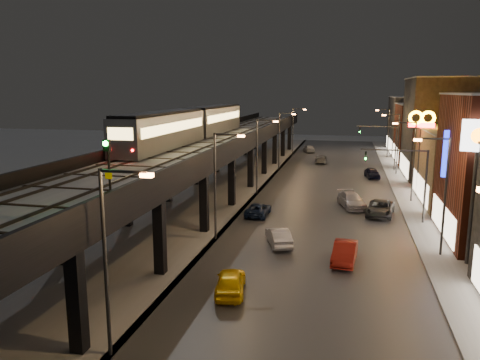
{
  "coord_description": "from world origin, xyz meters",
  "views": [
    {
      "loc": [
        9.84,
        -23.25,
        12.35
      ],
      "look_at": [
        1.17,
        14.05,
        5.0
      ],
      "focal_mm": 35.0,
      "sensor_mm": 36.0,
      "label": 1
    }
  ],
  "objects_px": {
    "rail_signal": "(108,158)",
    "sign_citgo": "(477,156)",
    "car_near_white": "(279,237)",
    "car_onc_silver": "(345,253)",
    "car_mid_dark": "(321,159)",
    "car_onc_red": "(372,173)",
    "car_onc_white": "(351,201)",
    "car_mid_silver": "(258,210)",
    "car_taxi": "(230,282)",
    "car_far_white": "(309,149)",
    "subway_train": "(193,124)",
    "car_onc_dark": "(380,209)"
  },
  "relations": [
    {
      "from": "car_near_white",
      "to": "car_onc_white",
      "type": "bearing_deg",
      "value": -132.11
    },
    {
      "from": "car_taxi",
      "to": "car_onc_white",
      "type": "height_order",
      "value": "car_onc_white"
    },
    {
      "from": "car_onc_red",
      "to": "sign_citgo",
      "type": "distance_m",
      "value": 34.69
    },
    {
      "from": "car_mid_silver",
      "to": "car_mid_dark",
      "type": "distance_m",
      "value": 36.89
    },
    {
      "from": "car_taxi",
      "to": "car_far_white",
      "type": "height_order",
      "value": "car_far_white"
    },
    {
      "from": "car_mid_silver",
      "to": "rail_signal",
      "type": "bearing_deg",
      "value": 82.15
    },
    {
      "from": "car_near_white",
      "to": "car_mid_silver",
      "type": "height_order",
      "value": "car_near_white"
    },
    {
      "from": "car_mid_dark",
      "to": "sign_citgo",
      "type": "distance_m",
      "value": 48.84
    },
    {
      "from": "rail_signal",
      "to": "car_onc_dark",
      "type": "relative_size",
      "value": 0.61
    },
    {
      "from": "subway_train",
      "to": "car_near_white",
      "type": "bearing_deg",
      "value": -53.56
    },
    {
      "from": "car_onc_white",
      "to": "car_onc_red",
      "type": "bearing_deg",
      "value": 64.43
    },
    {
      "from": "car_mid_silver",
      "to": "car_onc_white",
      "type": "distance_m",
      "value": 10.63
    },
    {
      "from": "car_mid_dark",
      "to": "sign_citgo",
      "type": "xyz_separation_m",
      "value": [
        13.15,
        -46.48,
        7.21
      ]
    },
    {
      "from": "rail_signal",
      "to": "car_onc_red",
      "type": "height_order",
      "value": "rail_signal"
    },
    {
      "from": "car_mid_dark",
      "to": "car_onc_silver",
      "type": "height_order",
      "value": "car_onc_silver"
    },
    {
      "from": "car_mid_silver",
      "to": "car_mid_dark",
      "type": "height_order",
      "value": "car_mid_dark"
    },
    {
      "from": "subway_train",
      "to": "car_far_white",
      "type": "relative_size",
      "value": 8.42
    },
    {
      "from": "car_mid_silver",
      "to": "sign_citgo",
      "type": "distance_m",
      "value": 21.05
    },
    {
      "from": "car_near_white",
      "to": "car_onc_dark",
      "type": "height_order",
      "value": "car_onc_dark"
    },
    {
      "from": "car_mid_silver",
      "to": "car_onc_dark",
      "type": "distance_m",
      "value": 12.19
    },
    {
      "from": "car_mid_dark",
      "to": "car_far_white",
      "type": "height_order",
      "value": "car_far_white"
    },
    {
      "from": "car_taxi",
      "to": "car_near_white",
      "type": "height_order",
      "value": "car_taxi"
    },
    {
      "from": "subway_train",
      "to": "car_mid_silver",
      "type": "xyz_separation_m",
      "value": [
        9.85,
        -9.3,
        -7.81
      ]
    },
    {
      "from": "car_taxi",
      "to": "car_near_white",
      "type": "relative_size",
      "value": 1.01
    },
    {
      "from": "subway_train",
      "to": "car_onc_red",
      "type": "bearing_deg",
      "value": 33.47
    },
    {
      "from": "rail_signal",
      "to": "sign_citgo",
      "type": "xyz_separation_m",
      "value": [
        20.6,
        13.17,
        -1.03
      ]
    },
    {
      "from": "car_onc_white",
      "to": "car_onc_red",
      "type": "distance_m",
      "value": 18.46
    },
    {
      "from": "car_onc_silver",
      "to": "sign_citgo",
      "type": "distance_m",
      "value": 11.28
    },
    {
      "from": "car_onc_silver",
      "to": "car_onc_dark",
      "type": "distance_m",
      "value": 14.42
    },
    {
      "from": "car_mid_dark",
      "to": "car_onc_red",
      "type": "distance_m",
      "value": 15.21
    },
    {
      "from": "subway_train",
      "to": "sign_citgo",
      "type": "height_order",
      "value": "sign_citgo"
    },
    {
      "from": "car_taxi",
      "to": "car_onc_red",
      "type": "xyz_separation_m",
      "value": [
        10.21,
        42.03,
        -0.02
      ]
    },
    {
      "from": "car_mid_dark",
      "to": "car_onc_silver",
      "type": "xyz_separation_m",
      "value": [
        4.58,
        -47.96,
        0.03
      ]
    },
    {
      "from": "subway_train",
      "to": "car_onc_white",
      "type": "xyz_separation_m",
      "value": [
        18.94,
        -3.78,
        -7.67
      ]
    },
    {
      "from": "car_taxi",
      "to": "car_onc_silver",
      "type": "xyz_separation_m",
      "value": [
        6.78,
        7.0,
        0.0
      ]
    },
    {
      "from": "car_onc_white",
      "to": "car_mid_silver",
      "type": "bearing_deg",
      "value": -165.2
    },
    {
      "from": "car_taxi",
      "to": "car_mid_dark",
      "type": "distance_m",
      "value": 55.0
    },
    {
      "from": "car_taxi",
      "to": "car_onc_dark",
      "type": "relative_size",
      "value": 0.81
    },
    {
      "from": "car_mid_silver",
      "to": "sign_citgo",
      "type": "relative_size",
      "value": 0.43
    },
    {
      "from": "car_onc_dark",
      "to": "sign_citgo",
      "type": "height_order",
      "value": "sign_citgo"
    },
    {
      "from": "car_mid_dark",
      "to": "car_far_white",
      "type": "bearing_deg",
      "value": -78.78
    },
    {
      "from": "car_near_white",
      "to": "car_onc_silver",
      "type": "height_order",
      "value": "car_onc_silver"
    },
    {
      "from": "car_onc_red",
      "to": "sign_citgo",
      "type": "bearing_deg",
      "value": -91.02
    },
    {
      "from": "car_far_white",
      "to": "car_onc_white",
      "type": "distance_m",
      "value": 45.35
    },
    {
      "from": "car_mid_silver",
      "to": "car_onc_silver",
      "type": "distance_m",
      "value": 14.17
    },
    {
      "from": "rail_signal",
      "to": "car_onc_white",
      "type": "height_order",
      "value": "rail_signal"
    },
    {
      "from": "car_onc_white",
      "to": "car_near_white",
      "type": "bearing_deg",
      "value": -128.7
    },
    {
      "from": "rail_signal",
      "to": "car_taxi",
      "type": "xyz_separation_m",
      "value": [
        5.25,
        4.69,
        -8.21
      ]
    },
    {
      "from": "sign_citgo",
      "to": "car_onc_white",
      "type": "bearing_deg",
      "value": 117.74
    },
    {
      "from": "car_near_white",
      "to": "car_onc_silver",
      "type": "relative_size",
      "value": 0.96
    }
  ]
}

